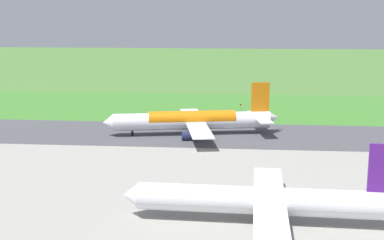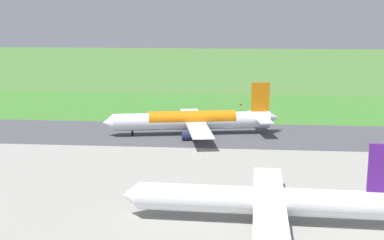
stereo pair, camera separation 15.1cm
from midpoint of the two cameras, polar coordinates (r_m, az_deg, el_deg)
name	(u,v)px [view 2 (the right image)]	position (r m, az deg, el deg)	size (l,w,h in m)	color
ground_plane	(229,135)	(159.95, 4.10, -1.65)	(800.00, 800.00, 0.00)	#477233
runway_asphalt	(229,135)	(159.94, 4.10, -1.64)	(600.00, 33.45, 0.06)	#47474C
apron_concrete	(221,224)	(94.21, 3.25, -11.24)	(440.00, 110.00, 0.05)	gray
grass_verge_foreground	(231,110)	(201.18, 4.34, 1.09)	(600.00, 80.00, 0.04)	#3C782B
airliner_main	(193,120)	(159.64, 0.16, -0.05)	(53.87, 44.35, 15.88)	white
airliner_parked_mid	(266,200)	(94.27, 8.10, -8.67)	(51.28, 41.89, 14.98)	white
no_stopping_sign	(241,107)	(200.56, 5.37, 1.47)	(0.60, 0.10, 2.50)	slate
traffic_cone_orange	(233,110)	(199.39, 4.48, 1.07)	(0.40, 0.40, 0.55)	orange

